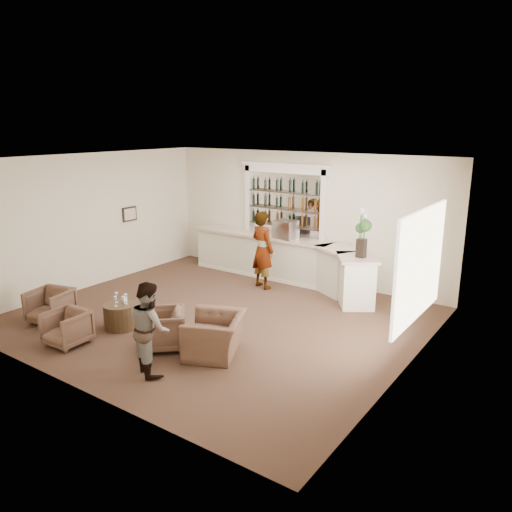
{
  "coord_description": "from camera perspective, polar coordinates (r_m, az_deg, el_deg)",
  "views": [
    {
      "loc": [
        6.3,
        -7.61,
        3.97
      ],
      "look_at": [
        0.35,
        0.9,
        1.21
      ],
      "focal_mm": 35.0,
      "sensor_mm": 36.0,
      "label": 1
    }
  ],
  "objects": [
    {
      "name": "flower_vase",
      "position": [
        11.04,
        12.06,
        2.95
      ],
      "size": [
        0.29,
        0.29,
        1.09
      ],
      "color": "black",
      "rests_on": "bar_counter"
    },
    {
      "name": "wine_glass_tbl_b",
      "position": [
        10.27,
        -14.65,
        -4.77
      ],
      "size": [
        0.07,
        0.07,
        0.21
      ],
      "primitive_type": null,
      "color": "white",
      "rests_on": "cocktail_table"
    },
    {
      "name": "napkin_holder",
      "position": [
        10.41,
        -14.82,
        -4.78
      ],
      "size": [
        0.08,
        0.08,
        0.12
      ],
      "primitive_type": "cube",
      "color": "white",
      "rests_on": "cocktail_table"
    },
    {
      "name": "wine_glass_bar_right",
      "position": [
        12.66,
        4.56,
        2.38
      ],
      "size": [
        0.07,
        0.07,
        0.21
      ],
      "primitive_type": null,
      "color": "white",
      "rests_on": "bar_counter"
    },
    {
      "name": "armchair_far",
      "position": [
        8.94,
        -4.73,
        -9.03
      ],
      "size": [
        1.33,
        1.4,
        0.71
      ],
      "primitive_type": "imported",
      "rotation": [
        0.0,
        0.0,
        -1.14
      ],
      "color": "brown",
      "rests_on": "ground"
    },
    {
      "name": "armchair_center",
      "position": [
        9.93,
        -20.82,
        -7.68
      ],
      "size": [
        0.73,
        0.75,
        0.66
      ],
      "primitive_type": "imported",
      "rotation": [
        0.0,
        0.0,
        0.04
      ],
      "color": "brown",
      "rests_on": "ground"
    },
    {
      "name": "back_bar_alcove",
      "position": [
        13.09,
        3.25,
        6.33
      ],
      "size": [
        2.64,
        0.25,
        3.0
      ],
      "color": "white",
      "rests_on": "ground"
    },
    {
      "name": "wine_glass_tbl_c",
      "position": [
        10.19,
        -15.77,
        -5.01
      ],
      "size": [
        0.07,
        0.07,
        0.21
      ],
      "primitive_type": null,
      "color": "white",
      "rests_on": "cocktail_table"
    },
    {
      "name": "bar_counter",
      "position": [
        12.88,
        3.46,
        -0.46
      ],
      "size": [
        5.72,
        1.8,
        1.14
      ],
      "color": "white",
      "rests_on": "ground"
    },
    {
      "name": "sommelier",
      "position": [
        12.28,
        0.74,
        0.71
      ],
      "size": [
        0.8,
        0.63,
        1.93
      ],
      "primitive_type": "imported",
      "rotation": [
        0.0,
        0.0,
        2.87
      ],
      "color": "gray",
      "rests_on": "ground"
    },
    {
      "name": "armchair_right",
      "position": [
        9.31,
        -10.61,
        -8.22
      ],
      "size": [
        1.12,
        1.11,
        0.73
      ],
      "primitive_type": "imported",
      "rotation": [
        0.0,
        0.0,
        -0.82
      ],
      "color": "brown",
      "rests_on": "ground"
    },
    {
      "name": "guest",
      "position": [
        8.33,
        -12.06,
        -8.04
      ],
      "size": [
        0.94,
        0.86,
        1.55
      ],
      "primitive_type": "imported",
      "rotation": [
        0.0,
        0.0,
        2.68
      ],
      "color": "gray",
      "rests_on": "ground"
    },
    {
      "name": "armchair_left",
      "position": [
        11.12,
        -22.46,
        -5.3
      ],
      "size": [
        0.92,
        0.94,
        0.71
      ],
      "primitive_type": "imported",
      "rotation": [
        0.0,
        0.0,
        0.24
      ],
      "color": "brown",
      "rests_on": "ground"
    },
    {
      "name": "cocktail_table",
      "position": [
        10.42,
        -15.22,
        -6.61
      ],
      "size": [
        0.66,
        0.66,
        0.5
      ],
      "primitive_type": "cylinder",
      "color": "#48351F",
      "rests_on": "ground"
    },
    {
      "name": "espresso_machine",
      "position": [
        12.69,
        3.41,
        3.04
      ],
      "size": [
        0.57,
        0.49,
        0.47
      ],
      "primitive_type": "cube",
      "rotation": [
        0.0,
        0.0,
        -0.08
      ],
      "color": "#BCBCC1",
      "rests_on": "bar_counter"
    },
    {
      "name": "wine_glass_bar_left",
      "position": [
        12.84,
        2.09,
        2.6
      ],
      "size": [
        0.07,
        0.07,
        0.21
      ],
      "primitive_type": null,
      "color": "white",
      "rests_on": "bar_counter"
    },
    {
      "name": "room_shell",
      "position": [
        10.47,
        -1.46,
        5.89
      ],
      "size": [
        8.04,
        7.02,
        3.32
      ],
      "color": "#F6E8CC",
      "rests_on": "ground"
    },
    {
      "name": "wine_glass_tbl_a",
      "position": [
        10.4,
        -15.65,
        -4.59
      ],
      "size": [
        0.07,
        0.07,
        0.21
      ],
      "primitive_type": null,
      "color": "white",
      "rests_on": "cocktail_table"
    },
    {
      "name": "ground",
      "position": [
        10.65,
        -4.37,
        -7.07
      ],
      "size": [
        8.0,
        8.0,
        0.0
      ],
      "primitive_type": "plane",
      "color": "brown",
      "rests_on": "ground"
    }
  ]
}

